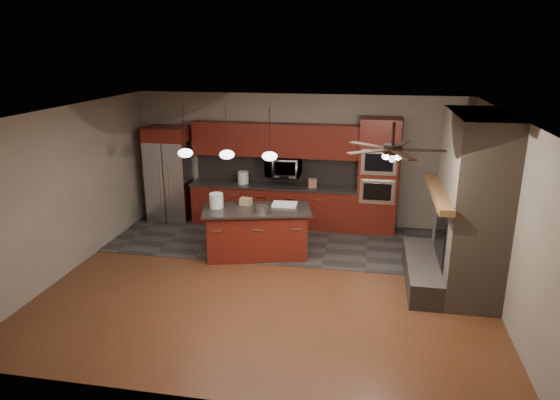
% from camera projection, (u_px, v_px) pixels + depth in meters
% --- Properties ---
extents(ground, '(7.00, 7.00, 0.00)m').
position_uv_depth(ground, '(271.00, 281.00, 8.31)').
color(ground, '#582C1A').
rests_on(ground, ground).
extents(ceiling, '(7.00, 6.00, 0.02)m').
position_uv_depth(ceiling, '(270.00, 112.00, 7.49)').
color(ceiling, white).
rests_on(ceiling, back_wall).
extents(back_wall, '(7.00, 0.02, 2.80)m').
position_uv_depth(back_wall, '(298.00, 160.00, 10.72)').
color(back_wall, gray).
rests_on(back_wall, ground).
extents(right_wall, '(0.02, 6.00, 2.80)m').
position_uv_depth(right_wall, '(504.00, 213.00, 7.30)').
color(right_wall, gray).
rests_on(right_wall, ground).
extents(left_wall, '(0.02, 6.00, 2.80)m').
position_uv_depth(left_wall, '(69.00, 190.00, 8.50)').
color(left_wall, gray).
rests_on(left_wall, ground).
extents(slate_tile_patch, '(7.00, 2.40, 0.01)m').
position_uv_depth(slate_tile_patch, '(289.00, 241.00, 10.00)').
color(slate_tile_patch, '#363330').
rests_on(slate_tile_patch, ground).
extents(fireplace_column, '(1.30, 2.10, 2.80)m').
position_uv_depth(fireplace_column, '(466.00, 210.00, 7.79)').
color(fireplace_column, '#6B5B4C').
rests_on(fireplace_column, ground).
extents(back_cabinetry, '(3.59, 0.64, 2.20)m').
position_uv_depth(back_cabinetry, '(274.00, 185.00, 10.71)').
color(back_cabinetry, '#56160F').
rests_on(back_cabinetry, ground).
extents(oven_tower, '(0.80, 0.63, 2.38)m').
position_uv_depth(oven_tower, '(378.00, 176.00, 10.20)').
color(oven_tower, '#56160F').
rests_on(oven_tower, ground).
extents(microwave, '(0.73, 0.41, 0.50)m').
position_uv_depth(microwave, '(283.00, 166.00, 10.56)').
color(microwave, silver).
rests_on(microwave, back_cabinetry).
extents(refrigerator, '(0.90, 0.75, 2.10)m').
position_uv_depth(refrigerator, '(170.00, 174.00, 10.94)').
color(refrigerator, silver).
rests_on(refrigerator, ground).
extents(kitchen_island, '(2.09, 1.32, 0.92)m').
position_uv_depth(kitchen_island, '(257.00, 232.00, 9.16)').
color(kitchen_island, '#56160F').
rests_on(kitchen_island, ground).
extents(white_bucket, '(0.34, 0.34, 0.27)m').
position_uv_depth(white_bucket, '(216.00, 201.00, 9.06)').
color(white_bucket, silver).
rests_on(white_bucket, kitchen_island).
extents(paint_can, '(0.28, 0.28, 0.14)m').
position_uv_depth(paint_can, '(262.00, 209.00, 8.78)').
color(paint_can, '#A9A9AE').
rests_on(paint_can, kitchen_island).
extents(paint_tray, '(0.46, 0.33, 0.04)m').
position_uv_depth(paint_tray, '(285.00, 204.00, 9.21)').
color(paint_tray, white).
rests_on(paint_tray, kitchen_island).
extents(cardboard_box, '(0.22, 0.18, 0.13)m').
position_uv_depth(cardboard_box, '(246.00, 202.00, 9.24)').
color(cardboard_box, '#947B4C').
rests_on(cardboard_box, kitchen_island).
extents(counter_bucket, '(0.29, 0.29, 0.26)m').
position_uv_depth(counter_bucket, '(243.00, 177.00, 10.74)').
color(counter_bucket, silver).
rests_on(counter_bucket, back_cabinetry).
extents(counter_box, '(0.20, 0.17, 0.19)m').
position_uv_depth(counter_box, '(312.00, 183.00, 10.45)').
color(counter_box, '#8E6549').
rests_on(counter_box, back_cabinetry).
extents(pendant_left, '(0.26, 0.26, 0.92)m').
position_uv_depth(pendant_left, '(185.00, 153.00, 8.67)').
color(pendant_left, black).
rests_on(pendant_left, ceiling).
extents(pendant_center, '(0.26, 0.26, 0.92)m').
position_uv_depth(pendant_center, '(227.00, 154.00, 8.55)').
color(pendant_center, black).
rests_on(pendant_center, ceiling).
extents(pendant_right, '(0.26, 0.26, 0.92)m').
position_uv_depth(pendant_right, '(270.00, 156.00, 8.42)').
color(pendant_right, black).
rests_on(pendant_right, ceiling).
extents(ceiling_fan, '(1.27, 1.33, 0.41)m').
position_uv_depth(ceiling_fan, '(392.00, 149.00, 6.53)').
color(ceiling_fan, black).
rests_on(ceiling_fan, ceiling).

